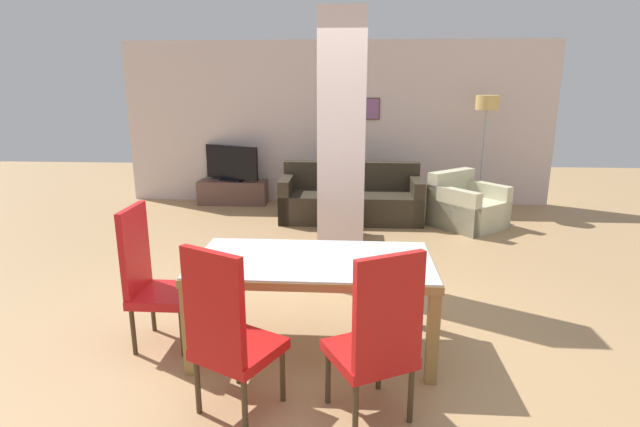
{
  "coord_description": "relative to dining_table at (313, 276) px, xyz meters",
  "views": [
    {
      "loc": [
        0.28,
        -3.53,
        2.03
      ],
      "look_at": [
        0.0,
        0.76,
        0.89
      ],
      "focal_mm": 28.0,
      "sensor_mm": 36.0,
      "label": 1
    }
  ],
  "objects": [
    {
      "name": "tv_screen",
      "position": [
        -1.76,
        4.72,
        0.09
      ],
      "size": [
        0.96,
        0.43,
        0.6
      ],
      "rotation": [
        0.0,
        0.0,
        2.76
      ],
      "color": "black",
      "rests_on": "tv_stand"
    },
    {
      "name": "sofa",
      "position": [
        0.26,
        3.86,
        -0.31
      ],
      "size": [
        2.1,
        0.87,
        0.84
      ],
      "rotation": [
        0.0,
        0.0,
        3.14
      ],
      "color": "#322A1E",
      "rests_on": "ground_plane"
    },
    {
      "name": "tv_stand",
      "position": [
        -1.76,
        4.72,
        -0.4
      ],
      "size": [
        1.16,
        0.4,
        0.4
      ],
      "color": "brown",
      "rests_on": "ground_plane"
    },
    {
      "name": "dining_chair_head_left",
      "position": [
        -1.27,
        0.0,
        -0.03
      ],
      "size": [
        0.46,
        0.46,
        1.12
      ],
      "rotation": [
        0.0,
        0.0,
        -1.57
      ],
      "color": "red",
      "rests_on": "ground_plane"
    },
    {
      "name": "coffee_table",
      "position": [
        0.12,
        2.94,
        -0.37
      ],
      "size": [
        0.56,
        0.56,
        0.45
      ],
      "color": "brown",
      "rests_on": "ground_plane"
    },
    {
      "name": "ground_plane",
      "position": [
        0.0,
        0.0,
        -0.6
      ],
      "size": [
        18.0,
        18.0,
        0.0
      ],
      "primitive_type": "plane",
      "color": "tan"
    },
    {
      "name": "armchair",
      "position": [
        1.93,
        3.57,
        -0.32
      ],
      "size": [
        1.19,
        1.19,
        0.78
      ],
      "rotation": [
        0.0,
        0.0,
        3.84
      ],
      "color": "beige",
      "rests_on": "ground_plane"
    },
    {
      "name": "dining_table",
      "position": [
        0.0,
        0.0,
        0.0
      ],
      "size": [
        1.8,
        0.92,
        0.74
      ],
      "color": "olive",
      "rests_on": "ground_plane"
    },
    {
      "name": "dining_chair_near_left",
      "position": [
        -0.45,
        -0.85,
        -0.03
      ],
      "size": [
        0.62,
        0.62,
        1.12
      ],
      "rotation": [
        0.0,
        0.0,
        -0.48
      ],
      "color": "red",
      "rests_on": "ground_plane"
    },
    {
      "name": "dining_chair_near_right",
      "position": [
        0.45,
        -0.86,
        -0.03
      ],
      "size": [
        0.62,
        0.62,
        1.12
      ],
      "rotation": [
        0.0,
        0.0,
        0.48
      ],
      "color": "red",
      "rests_on": "ground_plane"
    },
    {
      "name": "bottle",
      "position": [
        0.06,
        2.83,
        -0.05
      ],
      "size": [
        0.07,
        0.07,
        0.27
      ],
      "color": "#B2B7BC",
      "rests_on": "coffee_table"
    },
    {
      "name": "back_wall",
      "position": [
        0.0,
        5.0,
        0.75
      ],
      "size": [
        7.2,
        0.09,
        2.7
      ],
      "color": "beige",
      "rests_on": "ground_plane"
    },
    {
      "name": "floor_lamp",
      "position": [
        2.34,
        4.46,
        0.96
      ],
      "size": [
        0.35,
        0.35,
        1.84
      ],
      "color": "#B7B7BC",
      "rests_on": "ground_plane"
    },
    {
      "name": "divider_pillar",
      "position": [
        0.17,
        1.39,
        0.75
      ],
      "size": [
        0.46,
        0.38,
        2.7
      ],
      "color": "beige",
      "rests_on": "ground_plane"
    }
  ]
}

